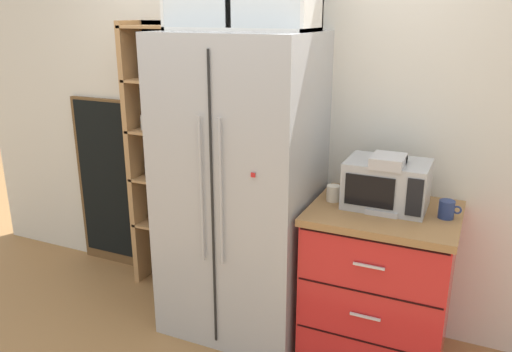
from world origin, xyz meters
TOP-DOWN VIEW (x-y plane):
  - ground_plane at (0.00, 0.00)m, footprint 10.71×10.71m
  - wall_back_cream at (0.00, 0.40)m, footprint 5.01×0.10m
  - refrigerator at (0.00, -0.00)m, footprint 0.88×0.73m
  - pantry_shelf_column at (-0.72, 0.29)m, footprint 0.52×0.28m
  - counter_cabinet at (0.86, 0.03)m, footprint 0.79×0.68m
  - microwave at (0.85, 0.07)m, footprint 0.44×0.33m
  - coffee_maker at (0.86, 0.03)m, footprint 0.17×0.20m
  - mug_navy at (1.18, 0.03)m, footprint 0.12×0.08m
  - mug_cream at (0.57, 0.04)m, footprint 0.11×0.08m
  - bottle_cobalt at (0.86, 0.12)m, footprint 0.07×0.07m
  - bottle_clear at (0.86, 0.10)m, footprint 0.07×0.07m
  - chalkboard_menu at (-1.30, 0.33)m, footprint 0.60×0.04m

SIDE VIEW (x-z plane):
  - ground_plane at x=0.00m, z-range 0.00..0.00m
  - counter_cabinet at x=0.86m, z-range 0.00..0.92m
  - chalkboard_menu at x=-1.30m, z-range 0.00..1.34m
  - refrigerator at x=0.00m, z-range 0.00..1.85m
  - mug_cream at x=0.57m, z-range 0.92..1.01m
  - mug_navy at x=1.18m, z-range 0.92..1.01m
  - pantry_shelf_column at x=-0.72m, z-range 0.03..1.92m
  - bottle_cobalt at x=0.86m, z-range 0.90..1.17m
  - bottle_clear at x=0.86m, z-range 0.90..1.18m
  - microwave at x=0.85m, z-range 0.92..1.18m
  - coffee_maker at x=0.86m, z-range 0.92..1.23m
  - wall_back_cream at x=0.00m, z-range 0.00..2.55m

